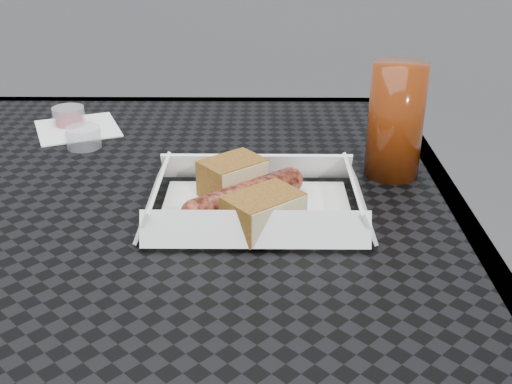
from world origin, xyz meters
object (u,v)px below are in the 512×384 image
(bratwurst, at_px, (245,196))
(drink_glass, at_px, (396,121))
(patio_table, at_px, (142,246))
(food_tray, at_px, (256,210))

(bratwurst, bearing_deg, drink_glass, 29.86)
(patio_table, distance_m, bratwurst, 0.17)
(drink_glass, bearing_deg, patio_table, -169.14)
(patio_table, relative_size, drink_glass, 5.40)
(patio_table, height_order, food_tray, food_tray)
(patio_table, distance_m, food_tray, 0.17)
(food_tray, relative_size, bratwurst, 1.58)
(patio_table, bearing_deg, bratwurst, -19.10)
(patio_table, bearing_deg, food_tray, -17.83)
(patio_table, xyz_separation_m, bratwurst, (0.13, -0.05, 0.10))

